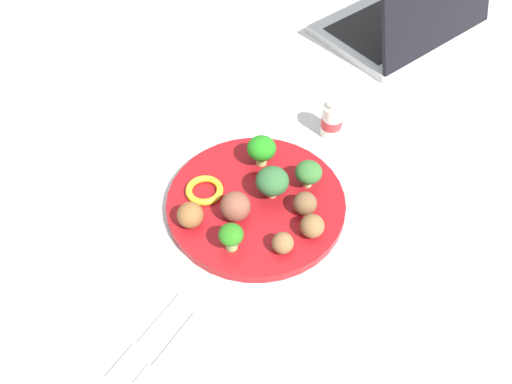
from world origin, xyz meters
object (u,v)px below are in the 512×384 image
at_px(meatball_back_right, 283,243).
at_px(meatball_mid_left, 305,203).
at_px(broccoli_floret_back_right, 272,181).
at_px(meatball_front_right, 312,226).
at_px(broccoli_floret_near_rim, 309,173).
at_px(broccoli_floret_front_right, 261,149).
at_px(yogurt_bottle, 332,120).
at_px(broccoli_floret_center, 231,236).
at_px(knife, 146,340).
at_px(laptop, 408,17).
at_px(meatball_center, 235,206).
at_px(plate, 256,204).
at_px(pepper_ring_mid_left, 204,190).
at_px(meatball_front_left, 190,215).
at_px(fork, 167,356).
at_px(napkin, 160,345).

distance_m(meatball_back_right, meatball_mid_left, 0.08).
height_order(broccoli_floret_back_right, meatball_front_right, broccoli_floret_back_right).
bearing_deg(meatball_mid_left, broccoli_floret_near_rim, -159.77).
relative_size(broccoli_floret_back_right, meatball_back_right, 1.64).
height_order(broccoli_floret_front_right, yogurt_bottle, yogurt_bottle).
distance_m(broccoli_floret_center, broccoli_floret_front_right, 0.17).
distance_m(broccoli_floret_near_rim, meatball_front_right, 0.10).
distance_m(broccoli_floret_near_rim, broccoli_floret_center, 0.17).
bearing_deg(meatball_back_right, broccoli_floret_back_right, -143.94).
distance_m(knife, laptop, 0.84).
relative_size(meatball_center, knife, 0.32).
height_order(plate, laptop, laptop).
height_order(broccoli_floret_front_right, knife, broccoli_floret_front_right).
height_order(knife, yogurt_bottle, yogurt_bottle).
bearing_deg(knife, broccoli_floret_back_right, 173.81).
bearing_deg(pepper_ring_mid_left, meatball_back_right, 76.52).
distance_m(meatball_mid_left, meatball_front_left, 0.17).
xyz_separation_m(broccoli_floret_front_right, pepper_ring_mid_left, (0.10, -0.05, -0.03)).
bearing_deg(meatball_back_right, yogurt_bottle, -171.07).
bearing_deg(fork, yogurt_bottle, 178.22).
relative_size(fork, yogurt_bottle, 1.66).
bearing_deg(pepper_ring_mid_left, plate, 107.55).
bearing_deg(plate, yogurt_bottle, 170.41).
height_order(broccoli_floret_center, meatball_center, same).
relative_size(broccoli_floret_front_right, fork, 0.44).
bearing_deg(fork, plate, -175.79).
bearing_deg(broccoli_floret_center, meatball_front_left, -96.57).
distance_m(broccoli_floret_back_right, yogurt_bottle, 0.19).
bearing_deg(meatball_center, broccoli_floret_near_rim, 147.81).
height_order(plate, yogurt_bottle, yogurt_bottle).
bearing_deg(broccoli_floret_near_rim, pepper_ring_mid_left, -55.70).
xyz_separation_m(meatball_front_right, pepper_ring_mid_left, (0.01, -0.18, -0.01)).
relative_size(meatball_front_left, yogurt_bottle, 0.55).
bearing_deg(laptop, yogurt_bottle, -2.36).
distance_m(plate, meatball_mid_left, 0.08).
xyz_separation_m(meatball_front_right, knife, (0.26, -0.12, -0.03)).
bearing_deg(pepper_ring_mid_left, laptop, 167.67).
height_order(meatball_front_right, pepper_ring_mid_left, meatball_front_right).
relative_size(meatball_back_right, fork, 0.27).
distance_m(meatball_mid_left, napkin, 0.29).
height_order(broccoli_floret_near_rim, fork, broccoli_floret_near_rim).
distance_m(meatball_back_right, meatball_front_right, 0.05).
xyz_separation_m(plate, broccoli_floret_front_right, (-0.07, -0.03, 0.04)).
height_order(broccoli_floret_near_rim, meatball_mid_left, broccoli_floret_near_rim).
bearing_deg(broccoli_floret_near_rim, knife, -12.02).
distance_m(meatball_front_left, laptop, 0.66).
relative_size(broccoli_floret_front_right, pepper_ring_mid_left, 0.90).
bearing_deg(pepper_ring_mid_left, napkin, 18.76).
bearing_deg(pepper_ring_mid_left, broccoli_floret_back_right, 116.39).
bearing_deg(meatball_back_right, broccoli_floret_near_rim, -170.63).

